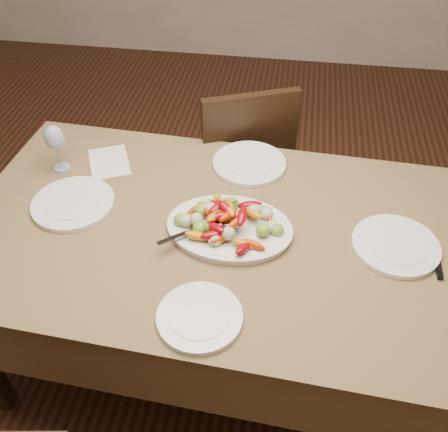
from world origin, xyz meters
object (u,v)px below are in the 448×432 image
plate_right (396,246)px  plate_far (249,164)px  plate_near (200,317)px  wine_glass (57,147)px  serving_platter (229,229)px  dining_table (224,298)px  chair_far (237,162)px  plate_left (73,204)px

plate_right → plate_far: same height
plate_near → wine_glass: (-0.67, 0.63, 0.09)m
plate_right → serving_platter: bearing=-178.9°
dining_table → chair_far: (-0.05, 0.77, 0.10)m
dining_table → plate_left: bearing=176.0°
plate_right → chair_far: bearing=129.1°
dining_table → wine_glass: bearing=160.2°
dining_table → plate_left: 0.68m
chair_far → plate_near: bearing=69.2°
chair_far → serving_platter: size_ratio=2.27×
wine_glass → plate_left: bearing=-58.5°
chair_far → serving_platter: (0.07, -0.78, 0.30)m
dining_table → serving_platter: serving_platter is taller
plate_left → wine_glass: (-0.13, 0.21, 0.09)m
dining_table → plate_far: size_ratio=6.33×
chair_far → plate_far: chair_far is taller
plate_left → plate_far: same height
plate_far → chair_far: bearing=103.6°
dining_table → chair_far: bearing=93.8°
plate_left → plate_near: 0.69m
wine_glass → plate_right: bearing=-11.0°
plate_far → plate_left: bearing=-150.8°
serving_platter → plate_right: bearing=1.1°
chair_far → plate_near: chair_far is taller
chair_far → plate_right: (0.63, -0.77, 0.29)m
plate_left → plate_right: 1.13m
plate_left → plate_near: same height
plate_left → dining_table: bearing=-4.0°
plate_left → chair_far: bearing=55.3°
plate_left → wine_glass: wine_glass is taller
plate_right → plate_far: 0.65m
plate_far → plate_near: (-0.06, -0.76, 0.00)m
serving_platter → plate_right: size_ratio=1.46×
chair_far → plate_right: size_ratio=3.31×
plate_right → wine_glass: bearing=169.0°
plate_near → plate_far: bearing=85.8°
serving_platter → plate_right: (0.55, 0.01, -0.00)m
serving_platter → chair_far: bearing=95.2°
dining_table → plate_right: (0.57, 0.00, 0.39)m
plate_right → plate_far: (-0.53, 0.38, 0.00)m
plate_left → plate_far: 0.69m
plate_right → plate_near: bearing=-147.0°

